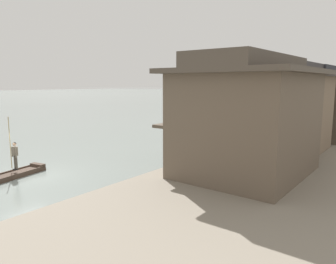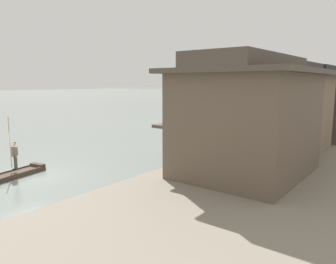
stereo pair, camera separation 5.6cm
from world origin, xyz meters
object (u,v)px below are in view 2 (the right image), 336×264
at_px(house_waterfront_nearest, 247,117).
at_px(boat_moored_second, 218,145).
at_px(boat_foreground_poled, 5,177).
at_px(boat_moored_third, 285,125).
at_px(boat_moored_far, 230,117).
at_px(boat_moored_nearest, 317,114).
at_px(house_waterfront_tall, 311,103).
at_px(boatman_person, 14,152).
at_px(house_waterfront_second, 286,108).

bearing_deg(house_waterfront_nearest, boat_moored_second, 128.00).
bearing_deg(boat_moored_second, house_waterfront_nearest, -52.00).
xyz_separation_m(boat_foreground_poled, boat_moored_third, (5.17, 31.11, 0.13)).
bearing_deg(house_waterfront_nearest, boat_moored_third, 103.44).
distance_m(boat_foreground_poled, boat_moored_far, 35.47).
distance_m(boat_moored_nearest, house_waterfront_nearest, 41.18).
relative_size(boat_moored_second, boat_moored_third, 1.14).
xyz_separation_m(boat_moored_nearest, house_waterfront_tall, (5.67, -27.02, 3.40)).
xyz_separation_m(boat_moored_third, house_waterfront_tall, (5.34, -9.84, 3.31)).
bearing_deg(boat_moored_far, boat_moored_nearest, 55.13).
bearing_deg(boat_moored_nearest, boat_moored_third, -88.90).
height_order(boatman_person, boat_moored_third, boatman_person).
relative_size(boat_moored_far, house_waterfront_tall, 0.74).
bearing_deg(boat_moored_second, boat_moored_nearest, 90.32).
bearing_deg(boat_moored_nearest, boatman_person, -96.00).
bearing_deg(boat_foreground_poled, house_waterfront_second, 55.26).
xyz_separation_m(boat_foreground_poled, house_waterfront_second, (10.41, 15.02, 3.43)).
distance_m(boat_moored_far, house_waterfront_nearest, 31.55).
bearing_deg(boat_foreground_poled, boat_moored_far, 96.92).
xyz_separation_m(boatman_person, boat_moored_second, (5.19, 14.32, -1.17)).
bearing_deg(boatman_person, boat_moored_third, 80.05).
height_order(boat_moored_third, house_waterfront_nearest, house_waterfront_nearest).
xyz_separation_m(boat_foreground_poled, boat_moored_nearest, (4.84, 48.29, 0.05)).
bearing_deg(boat_moored_third, boat_moored_far, 156.51).
distance_m(boat_moored_second, house_waterfront_nearest, 9.90).
relative_size(boat_moored_nearest, boat_moored_third, 1.02).
height_order(boat_foreground_poled, boat_moored_nearest, boat_moored_nearest).
xyz_separation_m(boat_moored_second, boat_moored_far, (-9.30, 20.19, 0.04)).
bearing_deg(boat_foreground_poled, house_waterfront_nearest, 35.47).
bearing_deg(boat_moored_far, house_waterfront_tall, -43.32).
bearing_deg(house_waterfront_tall, boatman_person, -117.44).
relative_size(boat_foreground_poled, boat_moored_third, 0.99).
bearing_deg(boatman_person, house_waterfront_second, 53.53).
distance_m(boatman_person, boat_moored_far, 34.77).
xyz_separation_m(house_waterfront_nearest, house_waterfront_tall, (-0.26, 13.59, 0.02)).
height_order(boat_foreground_poled, boat_moored_far, boat_moored_far).
bearing_deg(boat_moored_third, house_waterfront_nearest, -76.56).
relative_size(boat_moored_third, house_waterfront_tall, 0.79).
relative_size(boat_foreground_poled, house_waterfront_tall, 0.79).
bearing_deg(house_waterfront_tall, boat_moored_far, 136.68).
xyz_separation_m(boat_moored_third, house_waterfront_second, (5.25, -16.09, 3.30)).
bearing_deg(boatman_person, house_waterfront_tall, 62.56).
relative_size(boatman_person, house_waterfront_second, 0.44).
xyz_separation_m(boat_moored_far, house_waterfront_second, (14.69, -20.19, 3.30)).
relative_size(boat_foreground_poled, house_waterfront_second, 0.72).
xyz_separation_m(boat_moored_third, house_waterfront_nearest, (5.60, -23.44, 3.29)).
xyz_separation_m(boat_foreground_poled, house_waterfront_tall, (10.51, 21.27, 3.44)).
xyz_separation_m(boatman_person, house_waterfront_tall, (10.68, 20.56, 2.18)).
relative_size(boatman_person, house_waterfront_tall, 0.48).
distance_m(boat_foreground_poled, boat_moored_nearest, 48.53).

